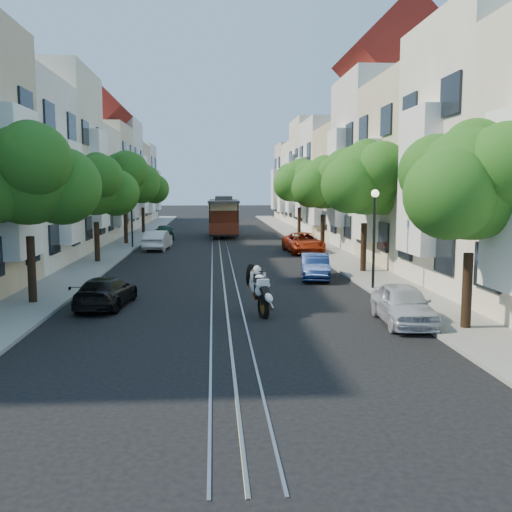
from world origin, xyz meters
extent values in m
plane|color=black|center=(0.00, 28.00, 0.00)|extent=(200.00, 200.00, 0.00)
cube|color=gray|center=(7.25, 28.00, 0.06)|extent=(2.50, 80.00, 0.12)
cube|color=gray|center=(-7.25, 28.00, 0.06)|extent=(2.50, 80.00, 0.12)
cube|color=gray|center=(-0.55, 28.00, 0.01)|extent=(0.06, 80.00, 0.02)
cube|color=gray|center=(0.00, 28.00, 0.01)|extent=(0.06, 80.00, 0.02)
cube|color=gray|center=(0.55, 28.00, 0.01)|extent=(0.06, 80.00, 0.02)
cube|color=tan|center=(0.00, 28.00, 0.00)|extent=(0.08, 80.00, 0.01)
cube|color=silver|center=(12.00, 4.00, 5.50)|extent=(7.00, 8.00, 11.00)
cube|color=white|center=(8.20, 4.00, 4.62)|extent=(0.90, 3.04, 6.05)
cube|color=beige|center=(12.00, 12.00, 5.00)|extent=(7.00, 8.00, 10.00)
cube|color=white|center=(8.20, 12.00, 4.20)|extent=(0.90, 3.04, 5.50)
cube|color=silver|center=(12.00, 20.00, 6.00)|extent=(7.00, 8.00, 12.00)
cube|color=white|center=(8.20, 20.00, 5.04)|extent=(0.90, 3.04, 6.60)
cube|color=#C6B28C|center=(12.00, 28.00, 4.50)|extent=(7.00, 8.00, 9.00)
cube|color=white|center=(8.20, 28.00, 3.78)|extent=(0.90, 3.04, 4.95)
cube|color=white|center=(12.00, 36.00, 5.25)|extent=(7.00, 8.00, 10.50)
cube|color=white|center=(8.20, 36.00, 4.41)|extent=(0.90, 3.04, 5.78)
cube|color=beige|center=(12.00, 44.00, 5.75)|extent=(7.00, 8.00, 11.50)
cube|color=white|center=(8.20, 44.00, 4.83)|extent=(0.90, 3.04, 6.32)
cube|color=silver|center=(12.00, 52.00, 4.75)|extent=(7.00, 8.00, 9.50)
cube|color=white|center=(8.20, 52.00, 3.99)|extent=(0.90, 3.04, 5.23)
cube|color=beige|center=(12.00, 60.00, 5.00)|extent=(7.00, 8.00, 10.00)
cube|color=white|center=(8.20, 60.00, 4.20)|extent=(0.90, 3.04, 5.50)
cube|color=white|center=(-8.20, 4.00, 4.53)|extent=(0.90, 3.04, 5.93)
cube|color=white|center=(-8.20, 12.00, 4.12)|extent=(0.90, 3.04, 5.39)
cube|color=beige|center=(-12.00, 20.00, 5.88)|extent=(7.00, 8.00, 11.76)
cube|color=white|center=(-8.20, 20.00, 4.94)|extent=(0.90, 3.04, 6.47)
cube|color=silver|center=(-12.00, 28.00, 4.41)|extent=(7.00, 8.00, 8.82)
cube|color=white|center=(-8.20, 28.00, 3.70)|extent=(0.90, 3.04, 4.85)
cube|color=beige|center=(-12.00, 36.00, 5.14)|extent=(7.00, 8.00, 10.29)
cube|color=white|center=(-8.20, 36.00, 4.32)|extent=(0.90, 3.04, 5.66)
cube|color=silver|center=(-12.00, 44.00, 5.63)|extent=(7.00, 8.00, 11.27)
cube|color=white|center=(-8.20, 44.00, 4.73)|extent=(0.90, 3.04, 6.20)
cube|color=#C6B28C|center=(-12.00, 52.00, 4.66)|extent=(7.00, 8.00, 9.31)
cube|color=white|center=(-8.20, 52.00, 3.91)|extent=(0.90, 3.04, 5.12)
cube|color=white|center=(-12.00, 60.00, 4.90)|extent=(7.00, 8.00, 9.80)
cube|color=white|center=(-8.20, 60.00, 4.12)|extent=(0.90, 3.04, 5.39)
cylinder|color=black|center=(7.20, -3.00, 1.26)|extent=(0.30, 0.30, 2.27)
sphere|color=#184E13|center=(7.20, -3.00, 4.47)|extent=(3.38, 3.38, 3.38)
sphere|color=#184E13|center=(8.30, -2.50, 4.07)|extent=(2.70, 2.70, 2.70)
sphere|color=#184E13|center=(6.25, -3.70, 4.17)|extent=(2.64, 2.64, 2.64)
sphere|color=#184E13|center=(7.30, -2.90, 5.38)|extent=(2.03, 2.03, 2.03)
cylinder|color=black|center=(7.20, 9.00, 1.34)|extent=(0.30, 0.30, 2.45)
sphere|color=#184E13|center=(7.20, 9.00, 4.81)|extent=(3.64, 3.64, 3.64)
sphere|color=#184E13|center=(8.30, 9.50, 4.41)|extent=(2.91, 2.91, 2.91)
sphere|color=#184E13|center=(6.25, 8.30, 4.51)|extent=(2.84, 2.84, 2.84)
sphere|color=#184E13|center=(7.30, 9.10, 5.71)|extent=(2.18, 2.18, 2.18)
cylinder|color=black|center=(7.20, 20.00, 1.31)|extent=(0.30, 0.30, 2.38)
sphere|color=#184E13|center=(7.20, 20.00, 4.68)|extent=(3.54, 3.54, 3.54)
sphere|color=#184E13|center=(8.30, 20.50, 4.28)|extent=(2.83, 2.83, 2.83)
sphere|color=#184E13|center=(6.25, 19.30, 4.38)|extent=(2.76, 2.76, 2.76)
sphere|color=#184E13|center=(7.30, 20.10, 5.58)|extent=(2.12, 2.12, 2.12)
cylinder|color=black|center=(7.20, 31.00, 1.38)|extent=(0.30, 0.30, 2.52)
sphere|color=#184E13|center=(7.20, 31.00, 4.94)|extent=(3.74, 3.74, 3.74)
sphere|color=#184E13|center=(8.30, 31.50, 4.54)|extent=(3.00, 3.00, 3.00)
sphere|color=#184E13|center=(6.25, 30.30, 4.64)|extent=(2.92, 2.92, 2.92)
sphere|color=#184E13|center=(7.30, 31.10, 5.84)|extent=(2.25, 2.25, 2.25)
cylinder|color=black|center=(-7.20, 2.00, 1.34)|extent=(0.30, 0.30, 2.45)
sphere|color=#184E13|center=(-7.20, 2.00, 4.81)|extent=(3.64, 3.64, 3.64)
sphere|color=#184E13|center=(-6.10, 2.50, 4.41)|extent=(2.91, 2.91, 2.91)
sphere|color=#184E13|center=(-7.10, 2.10, 5.71)|extent=(2.18, 2.18, 2.18)
cylinder|color=black|center=(-7.20, 14.00, 1.26)|extent=(0.30, 0.30, 2.27)
sphere|color=#184E13|center=(-7.20, 14.00, 4.47)|extent=(3.38, 3.38, 3.38)
sphere|color=#184E13|center=(-6.10, 14.50, 4.07)|extent=(2.70, 2.70, 2.70)
sphere|color=#184E13|center=(-8.15, 13.30, 4.17)|extent=(2.64, 2.64, 2.64)
sphere|color=#184E13|center=(-7.10, 14.10, 5.38)|extent=(2.03, 2.03, 2.03)
cylinder|color=black|center=(-7.20, 25.00, 1.43)|extent=(0.30, 0.30, 2.62)
sphere|color=#184E13|center=(-7.20, 25.00, 5.14)|extent=(3.90, 3.90, 3.90)
sphere|color=#184E13|center=(-6.10, 25.50, 4.74)|extent=(3.12, 3.12, 3.12)
sphere|color=#184E13|center=(-8.15, 24.30, 4.84)|extent=(3.04, 3.04, 3.04)
sphere|color=#184E13|center=(-7.10, 25.10, 6.04)|extent=(2.34, 2.34, 2.34)
cylinder|color=black|center=(-7.20, 36.00, 1.31)|extent=(0.30, 0.30, 2.38)
sphere|color=#184E13|center=(-7.20, 36.00, 4.68)|extent=(3.54, 3.54, 3.54)
sphere|color=#184E13|center=(-6.10, 36.50, 4.28)|extent=(2.83, 2.83, 2.83)
sphere|color=#184E13|center=(-8.15, 35.30, 4.38)|extent=(2.76, 2.76, 2.76)
sphere|color=#184E13|center=(-7.10, 36.10, 5.58)|extent=(2.12, 2.12, 2.12)
cylinder|color=black|center=(6.30, 4.00, 2.12)|extent=(0.12, 0.12, 4.00)
sphere|color=#FFF2CC|center=(6.30, 4.00, 4.12)|extent=(0.32, 0.32, 0.32)
cylinder|color=black|center=(-6.30, 22.00, 2.12)|extent=(0.12, 0.12, 4.00)
sphere|color=#FFF2CC|center=(-6.30, 22.00, 4.12)|extent=(0.32, 0.32, 0.32)
torus|color=black|center=(1.20, -0.77, 0.36)|extent=(0.39, 0.90, 0.88)
torus|color=black|center=(0.85, 0.55, 1.24)|extent=(0.41, 0.86, 0.86)
ellipsoid|color=silver|center=(1.05, -0.18, 0.99)|extent=(0.80, 1.29, 1.08)
ellipsoid|color=silver|center=(1.12, -0.48, 1.20)|extent=(0.59, 0.75, 0.61)
cube|color=black|center=(1.24, -0.93, 0.93)|extent=(0.40, 0.65, 0.46)
cube|color=silver|center=(1.13, -0.51, 1.18)|extent=(0.54, 0.72, 0.25)
sphere|color=black|center=(1.04, -0.14, 1.29)|extent=(0.31, 0.31, 0.31)
cube|color=black|center=(0.50, 32.42, 0.48)|extent=(2.63, 8.66, 0.32)
cube|color=#511B0D|center=(0.50, 32.42, 1.78)|extent=(2.68, 5.43, 2.58)
cube|color=beige|center=(0.50, 32.42, 2.75)|extent=(2.74, 5.49, 0.65)
cube|color=#2D2D30|center=(0.50, 32.42, 3.18)|extent=(2.85, 8.66, 0.19)
cube|color=#2D2D30|center=(0.50, 32.42, 3.45)|extent=(1.60, 4.87, 0.38)
imported|color=silver|center=(5.60, -1.93, 0.64)|extent=(1.70, 3.82, 1.28)
imported|color=#0E1E47|center=(4.40, 7.30, 0.61)|extent=(1.74, 3.81, 1.21)
imported|color=#9C270E|center=(5.60, 18.46, 0.68)|extent=(2.50, 4.98, 1.35)
imported|color=black|center=(-4.40, 1.38, 0.56)|extent=(2.01, 4.03, 1.12)
imported|color=silver|center=(-4.40, 21.03, 0.69)|extent=(1.82, 4.30, 1.38)
imported|color=#153622|center=(-4.61, 29.34, 0.65)|extent=(1.95, 3.97, 1.30)
camera|label=1|loc=(-0.45, -19.49, 4.33)|focal=40.00mm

